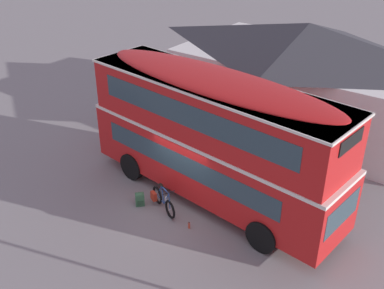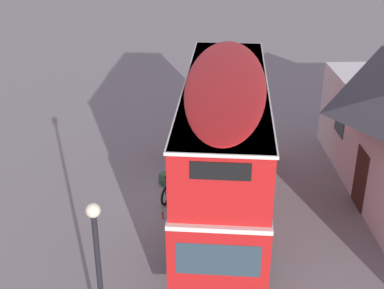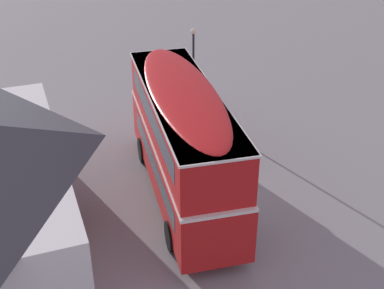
% 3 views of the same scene
% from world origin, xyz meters
% --- Properties ---
extents(ground_plane, '(120.00, 120.00, 0.00)m').
position_xyz_m(ground_plane, '(0.00, 0.00, 0.00)').
color(ground_plane, gray).
extents(double_decker_bus, '(10.19, 3.36, 4.79)m').
position_xyz_m(double_decker_bus, '(0.52, 1.26, 2.64)').
color(double_decker_bus, black).
rests_on(double_decker_bus, ground).
extents(touring_bicycle, '(1.58, 0.75, 1.02)m').
position_xyz_m(touring_bicycle, '(-0.38, -0.48, 0.37)').
color(touring_bicycle, black).
rests_on(touring_bicycle, ground).
extents(backpack_on_ground, '(0.39, 0.40, 0.53)m').
position_xyz_m(backpack_on_ground, '(-1.20, -0.80, 0.28)').
color(backpack_on_ground, '#386642').
rests_on(backpack_on_ground, ground).
extents(water_bottle_red_squeeze, '(0.07, 0.07, 0.25)m').
position_xyz_m(water_bottle_red_squeeze, '(1.03, -0.74, 0.12)').
color(water_bottle_red_squeeze, '#D84C33').
rests_on(water_bottle_red_squeeze, ground).
extents(pub_building, '(11.85, 7.20, 4.88)m').
position_xyz_m(pub_building, '(0.19, 9.19, 2.49)').
color(pub_building, silver).
rests_on(pub_building, ground).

